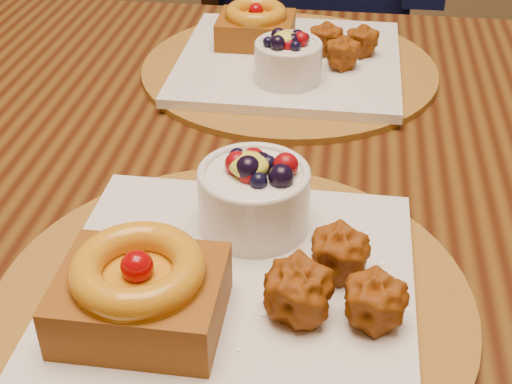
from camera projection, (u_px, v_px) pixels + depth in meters
dining_table at (267, 219)px, 0.79m from camera, size 1.60×0.90×0.76m
place_setting_near at (230, 272)px, 0.55m from camera, size 0.38×0.38×0.09m
place_setting_far at (288, 57)px, 0.91m from camera, size 0.38×0.38×0.08m
chair_far at (286, 35)px, 1.72m from camera, size 0.47×0.47×0.89m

